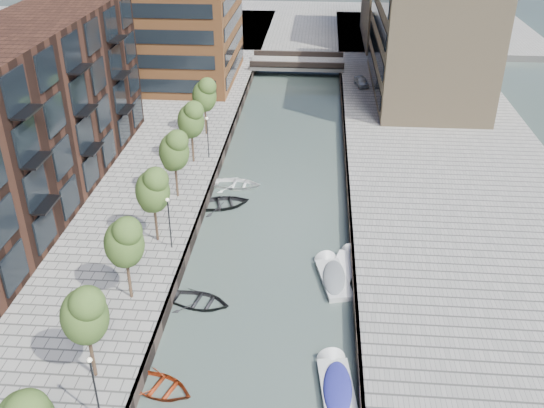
# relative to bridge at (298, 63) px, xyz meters

# --- Properties ---
(water) EXTENTS (300.00, 300.00, 0.00)m
(water) POSITION_rel_bridge_xyz_m (0.00, -32.00, -1.39)
(water) COLOR #38473F
(water) RESTS_ON ground
(quay_right) EXTENTS (20.00, 140.00, 1.00)m
(quay_right) POSITION_rel_bridge_xyz_m (16.00, -32.00, -0.89)
(quay_right) COLOR gray
(quay_right) RESTS_ON ground
(quay_wall_left) EXTENTS (0.25, 140.00, 1.00)m
(quay_wall_left) POSITION_rel_bridge_xyz_m (-6.10, -32.00, -0.89)
(quay_wall_left) COLOR #332823
(quay_wall_left) RESTS_ON ground
(quay_wall_right) EXTENTS (0.25, 140.00, 1.00)m
(quay_wall_right) POSITION_rel_bridge_xyz_m (6.10, -32.00, -0.89)
(quay_wall_right) COLOR #332823
(quay_wall_right) RESTS_ON ground
(far_closure) EXTENTS (80.00, 40.00, 1.00)m
(far_closure) POSITION_rel_bridge_xyz_m (0.00, 28.00, -0.89)
(far_closure) COLOR gray
(far_closure) RESTS_ON ground
(apartment_block) EXTENTS (8.00, 38.00, 14.00)m
(apartment_block) POSITION_rel_bridge_xyz_m (-20.00, -42.00, 6.61)
(apartment_block) COLOR black
(apartment_block) RESTS_ON quay_left
(tan_block_near) EXTENTS (12.00, 25.00, 14.00)m
(tan_block_near) POSITION_rel_bridge_xyz_m (16.00, -10.00, 6.61)
(tan_block_near) COLOR #937C5A
(tan_block_near) RESTS_ON quay_right
(bridge) EXTENTS (13.00, 6.00, 1.30)m
(bridge) POSITION_rel_bridge_xyz_m (0.00, 0.00, 0.00)
(bridge) COLOR gray
(bridge) RESTS_ON ground
(tree_1) EXTENTS (2.50, 2.50, 5.95)m
(tree_1) POSITION_rel_bridge_xyz_m (-8.50, -61.00, 3.92)
(tree_1) COLOR #382619
(tree_1) RESTS_ON quay_left
(tree_2) EXTENTS (2.50, 2.50, 5.95)m
(tree_2) POSITION_rel_bridge_xyz_m (-8.50, -54.00, 3.92)
(tree_2) COLOR #382619
(tree_2) RESTS_ON quay_left
(tree_3) EXTENTS (2.50, 2.50, 5.95)m
(tree_3) POSITION_rel_bridge_xyz_m (-8.50, -47.00, 3.92)
(tree_3) COLOR #382619
(tree_3) RESTS_ON quay_left
(tree_4) EXTENTS (2.50, 2.50, 5.95)m
(tree_4) POSITION_rel_bridge_xyz_m (-8.50, -40.00, 3.92)
(tree_4) COLOR #382619
(tree_4) RESTS_ON quay_left
(tree_5) EXTENTS (2.50, 2.50, 5.95)m
(tree_5) POSITION_rel_bridge_xyz_m (-8.50, -33.00, 3.92)
(tree_5) COLOR #382619
(tree_5) RESTS_ON quay_left
(tree_6) EXTENTS (2.50, 2.50, 5.95)m
(tree_6) POSITION_rel_bridge_xyz_m (-8.50, -26.00, 3.92)
(tree_6) COLOR #382619
(tree_6) RESTS_ON quay_left
(lamp_0) EXTENTS (0.24, 0.24, 4.12)m
(lamp_0) POSITION_rel_bridge_xyz_m (-7.20, -64.00, 2.12)
(lamp_0) COLOR black
(lamp_0) RESTS_ON quay_left
(lamp_1) EXTENTS (0.24, 0.24, 4.12)m
(lamp_1) POSITION_rel_bridge_xyz_m (-7.20, -48.00, 2.12)
(lamp_1) COLOR black
(lamp_1) RESTS_ON quay_left
(lamp_2) EXTENTS (0.24, 0.24, 4.12)m
(lamp_2) POSITION_rel_bridge_xyz_m (-7.20, -32.00, 2.12)
(lamp_2) COLOR black
(lamp_2) RESTS_ON quay_left
(sloop_1) EXTENTS (4.67, 3.75, 0.86)m
(sloop_1) POSITION_rel_bridge_xyz_m (-4.20, -53.15, -1.39)
(sloop_1) COLOR black
(sloop_1) RESTS_ON ground
(sloop_2) EXTENTS (4.75, 4.04, 0.83)m
(sloop_2) POSITION_rel_bridge_xyz_m (-5.04, -60.86, -1.39)
(sloop_2) COLOR maroon
(sloop_2) RESTS_ON ground
(sloop_3) EXTENTS (4.51, 3.30, 0.91)m
(sloop_3) POSITION_rel_bridge_xyz_m (-4.00, -35.94, -1.39)
(sloop_3) COLOR white
(sloop_3) RESTS_ON ground
(sloop_4) EXTENTS (5.61, 4.73, 0.99)m
(sloop_4) POSITION_rel_bridge_xyz_m (-4.74, -39.71, -1.39)
(sloop_4) COLOR black
(sloop_4) RESTS_ON ground
(motorboat_2) EXTENTS (2.93, 5.16, 1.63)m
(motorboat_2) POSITION_rel_bridge_xyz_m (5.58, -48.15, -1.29)
(motorboat_2) COLOR white
(motorboat_2) RESTS_ON ground
(motorboat_3) EXTENTS (2.36, 5.27, 1.70)m
(motorboat_3) POSITION_rel_bridge_xyz_m (4.77, -59.94, -1.18)
(motorboat_3) COLOR silver
(motorboat_3) RESTS_ON ground
(motorboat_4) EXTENTS (2.80, 5.28, 1.68)m
(motorboat_4) POSITION_rel_bridge_xyz_m (4.62, -49.56, -1.19)
(motorboat_4) COLOR silver
(motorboat_4) RESTS_ON ground
(car) EXTENTS (2.06, 3.67, 1.18)m
(car) POSITION_rel_bridge_xyz_m (8.59, -8.46, 0.20)
(car) COLOR silver
(car) RESTS_ON quay_right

